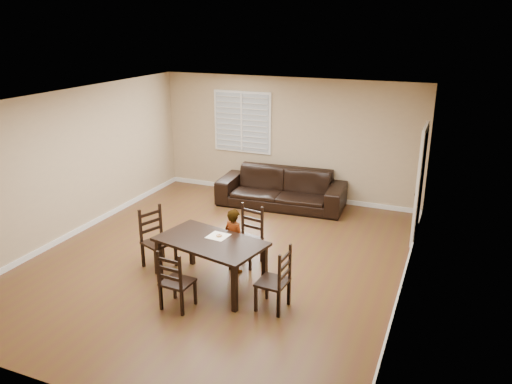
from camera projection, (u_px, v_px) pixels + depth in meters
ground at (220, 259)px, 8.49m from camera, size 7.00×7.00×0.00m
room at (224, 154)px, 8.04m from camera, size 6.04×7.04×2.72m
dining_table at (211, 246)px, 7.43m from camera, size 1.76×1.22×0.75m
chair_near at (250, 236)px, 8.30m from camera, size 0.51×0.48×0.98m
chair_far at (173, 284)px, 6.85m from camera, size 0.43×0.40×0.90m
chair_left at (154, 239)px, 8.17m from camera, size 0.55×0.57×1.00m
chair_right at (280, 282)px, 6.86m from camera, size 0.42×0.45×0.94m
child at (234, 240)px, 7.92m from camera, size 0.45×0.37×1.07m
napkin at (218, 236)px, 7.54m from camera, size 0.32×0.32×0.00m
donut at (219, 235)px, 7.52m from camera, size 0.09×0.09×0.03m
sofa at (281, 188)px, 10.81m from camera, size 2.78×1.24×0.79m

